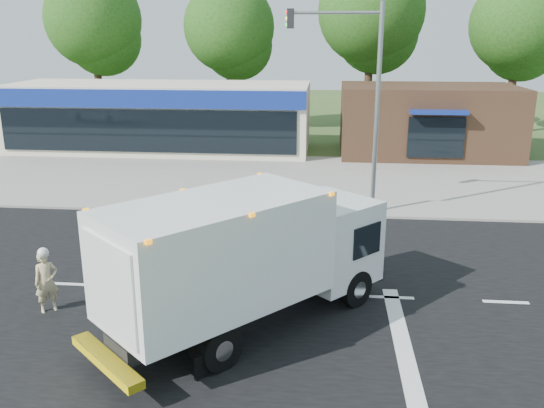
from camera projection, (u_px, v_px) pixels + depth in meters
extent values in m
plane|color=#385123|center=(281.00, 293.00, 15.84)|extent=(120.00, 120.00, 0.00)
cube|color=black|center=(281.00, 293.00, 15.84)|extent=(60.00, 14.00, 0.02)
cube|color=gray|center=(297.00, 206.00, 23.65)|extent=(60.00, 2.40, 0.12)
cube|color=gray|center=(303.00, 174.00, 29.20)|extent=(60.00, 9.00, 0.02)
cube|color=silver|center=(72.00, 284.00, 16.38)|extent=(1.20, 0.15, 0.01)
cube|color=silver|center=(175.00, 288.00, 16.11)|extent=(1.20, 0.15, 0.01)
cube|color=silver|center=(281.00, 293.00, 15.84)|extent=(1.20, 0.15, 0.01)
cube|color=silver|center=(392.00, 297.00, 15.56)|extent=(1.20, 0.15, 0.01)
cube|color=silver|center=(506.00, 302.00, 15.29)|extent=(1.20, 0.15, 0.01)
cube|color=silver|center=(406.00, 357.00, 12.70)|extent=(0.40, 7.00, 0.01)
cube|color=black|center=(218.00, 311.00, 13.27)|extent=(4.26, 4.49, 0.36)
cube|color=silver|center=(328.00, 239.00, 15.36)|extent=(3.03, 3.02, 2.17)
cube|color=black|center=(352.00, 224.00, 15.92)|extent=(1.54, 1.45, 0.93)
cube|color=white|center=(216.00, 253.00, 12.86)|extent=(5.32, 5.47, 2.42)
cube|color=silver|center=(109.00, 288.00, 11.21)|extent=(1.56, 1.45, 1.96)
cube|color=yellow|center=(106.00, 361.00, 11.54)|extent=(2.06, 1.95, 0.19)
cube|color=orange|center=(215.00, 202.00, 12.52)|extent=(5.21, 5.34, 0.08)
cylinder|color=black|center=(303.00, 266.00, 16.41)|extent=(0.90, 0.94, 0.99)
cylinder|color=black|center=(355.00, 288.00, 15.00)|extent=(0.90, 0.94, 0.99)
cylinder|color=black|center=(168.00, 314.00, 13.61)|extent=(0.90, 0.94, 0.99)
cylinder|color=black|center=(220.00, 348.00, 12.13)|extent=(0.90, 0.94, 0.99)
imported|color=#C8B485|center=(46.00, 282.00, 14.62)|extent=(0.71, 0.68, 1.63)
sphere|color=white|center=(43.00, 253.00, 14.39)|extent=(0.28, 0.28, 0.28)
cube|color=beige|center=(161.00, 117.00, 35.18)|extent=(18.00, 6.00, 4.00)
cube|color=navy|center=(144.00, 99.00, 31.87)|extent=(18.00, 0.30, 1.00)
cube|color=black|center=(146.00, 131.00, 32.38)|extent=(17.00, 0.12, 2.40)
cube|color=#382316|center=(427.00, 120.00, 33.72)|extent=(10.00, 6.00, 4.00)
cube|color=navy|center=(438.00, 112.00, 30.51)|extent=(3.00, 1.20, 0.20)
cube|color=black|center=(436.00, 138.00, 30.95)|extent=(3.00, 0.12, 2.20)
cylinder|color=gray|center=(377.00, 113.00, 21.68)|extent=(0.18, 0.18, 8.00)
cylinder|color=gray|center=(335.00, 13.00, 20.82)|extent=(3.40, 0.12, 0.12)
cube|color=black|center=(291.00, 19.00, 21.02)|extent=(0.25, 0.25, 0.70)
cylinder|color=#332114|center=(98.00, 78.00, 42.98)|extent=(0.56, 0.56, 7.35)
sphere|color=#174714|center=(93.00, 19.00, 41.78)|extent=(6.93, 6.93, 6.93)
sphere|color=#174714|center=(104.00, 39.00, 42.60)|extent=(5.46, 5.46, 5.46)
cylinder|color=#332114|center=(230.00, 83.00, 42.14)|extent=(0.56, 0.56, 6.86)
sphere|color=#174714|center=(229.00, 27.00, 41.02)|extent=(6.47, 6.47, 6.47)
sphere|color=#174714|center=(238.00, 45.00, 41.81)|extent=(5.10, 5.10, 5.10)
cylinder|color=#332114|center=(368.00, 77.00, 41.08)|extent=(0.56, 0.56, 7.84)
sphere|color=#174714|center=(371.00, 11.00, 39.81)|extent=(7.39, 7.39, 7.39)
sphere|color=#174714|center=(377.00, 33.00, 40.66)|extent=(5.82, 5.82, 5.82)
cylinder|color=#332114|center=(512.00, 84.00, 40.29)|extent=(0.56, 0.56, 7.00)
sphere|color=#174714|center=(519.00, 24.00, 39.15)|extent=(6.60, 6.60, 6.60)
sphere|color=#174714|center=(522.00, 44.00, 39.96)|extent=(5.20, 5.20, 5.20)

